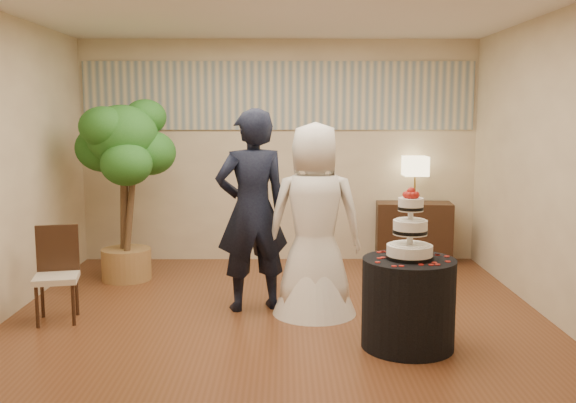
{
  "coord_description": "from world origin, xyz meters",
  "views": [
    {
      "loc": [
        0.06,
        -5.66,
        1.9
      ],
      "look_at": [
        0.1,
        0.4,
        1.05
      ],
      "focal_mm": 40.0,
      "sensor_mm": 36.0,
      "label": 1
    }
  ],
  "objects_px": {
    "cake_table": "(408,303)",
    "console": "(413,233)",
    "wedding_cake": "(410,223)",
    "groom": "(252,211)",
    "side_chair": "(56,275)",
    "table_lamp": "(415,180)",
    "ficus_tree": "(124,189)",
    "bride": "(315,219)"
  },
  "relations": [
    {
      "from": "cake_table",
      "to": "console",
      "type": "distance_m",
      "value": 2.99
    },
    {
      "from": "wedding_cake",
      "to": "groom",
      "type": "bearing_deg",
      "value": 141.79
    },
    {
      "from": "console",
      "to": "side_chair",
      "type": "distance_m",
      "value": 4.33
    },
    {
      "from": "table_lamp",
      "to": "side_chair",
      "type": "bearing_deg",
      "value": -148.56
    },
    {
      "from": "wedding_cake",
      "to": "side_chair",
      "type": "bearing_deg",
      "value": 167.89
    },
    {
      "from": "console",
      "to": "side_chair",
      "type": "height_order",
      "value": "side_chair"
    },
    {
      "from": "ficus_tree",
      "to": "table_lamp",
      "type": "bearing_deg",
      "value": 12.88
    },
    {
      "from": "groom",
      "to": "wedding_cake",
      "type": "relative_size",
      "value": 3.35
    },
    {
      "from": "groom",
      "to": "bride",
      "type": "relative_size",
      "value": 1.07
    },
    {
      "from": "table_lamp",
      "to": "ficus_tree",
      "type": "distance_m",
      "value": 3.52
    },
    {
      "from": "table_lamp",
      "to": "side_chair",
      "type": "height_order",
      "value": "table_lamp"
    },
    {
      "from": "groom",
      "to": "side_chair",
      "type": "height_order",
      "value": "groom"
    },
    {
      "from": "groom",
      "to": "table_lamp",
      "type": "height_order",
      "value": "groom"
    },
    {
      "from": "cake_table",
      "to": "side_chair",
      "type": "distance_m",
      "value": 3.14
    },
    {
      "from": "cake_table",
      "to": "ficus_tree",
      "type": "relative_size",
      "value": 0.36
    },
    {
      "from": "wedding_cake",
      "to": "console",
      "type": "relative_size",
      "value": 0.62
    },
    {
      "from": "bride",
      "to": "console",
      "type": "distance_m",
      "value": 2.49
    },
    {
      "from": "wedding_cake",
      "to": "console",
      "type": "xyz_separation_m",
      "value": [
        0.63,
        2.92,
        -0.63
      ]
    },
    {
      "from": "ficus_tree",
      "to": "side_chair",
      "type": "xyz_separation_m",
      "value": [
        -0.27,
        -1.48,
        -0.61
      ]
    },
    {
      "from": "bride",
      "to": "wedding_cake",
      "type": "height_order",
      "value": "bride"
    },
    {
      "from": "table_lamp",
      "to": "ficus_tree",
      "type": "bearing_deg",
      "value": -167.12
    },
    {
      "from": "console",
      "to": "side_chair",
      "type": "relative_size",
      "value": 1.07
    },
    {
      "from": "groom",
      "to": "ficus_tree",
      "type": "xyz_separation_m",
      "value": [
        -1.49,
        1.11,
        0.08
      ]
    },
    {
      "from": "wedding_cake",
      "to": "ficus_tree",
      "type": "height_order",
      "value": "ficus_tree"
    },
    {
      "from": "groom",
      "to": "cake_table",
      "type": "bearing_deg",
      "value": 124.68
    },
    {
      "from": "console",
      "to": "table_lamp",
      "type": "height_order",
      "value": "table_lamp"
    },
    {
      "from": "side_chair",
      "to": "console",
      "type": "bearing_deg",
      "value": 19.44
    },
    {
      "from": "cake_table",
      "to": "wedding_cake",
      "type": "relative_size",
      "value": 1.3
    },
    {
      "from": "console",
      "to": "bride",
      "type": "bearing_deg",
      "value": -118.93
    },
    {
      "from": "wedding_cake",
      "to": "console",
      "type": "distance_m",
      "value": 3.05
    },
    {
      "from": "cake_table",
      "to": "console",
      "type": "xyz_separation_m",
      "value": [
        0.63,
        2.92,
        0.02
      ]
    },
    {
      "from": "cake_table",
      "to": "table_lamp",
      "type": "distance_m",
      "value": 3.07
    },
    {
      "from": "cake_table",
      "to": "table_lamp",
      "type": "bearing_deg",
      "value": 77.84
    },
    {
      "from": "groom",
      "to": "ficus_tree",
      "type": "height_order",
      "value": "ficus_tree"
    },
    {
      "from": "cake_table",
      "to": "side_chair",
      "type": "height_order",
      "value": "side_chair"
    },
    {
      "from": "wedding_cake",
      "to": "ficus_tree",
      "type": "relative_size",
      "value": 0.28
    },
    {
      "from": "bride",
      "to": "ficus_tree",
      "type": "distance_m",
      "value": 2.43
    },
    {
      "from": "groom",
      "to": "ficus_tree",
      "type": "bearing_deg",
      "value": -53.66
    },
    {
      "from": "console",
      "to": "table_lamp",
      "type": "bearing_deg",
      "value": 0.0
    },
    {
      "from": "ficus_tree",
      "to": "groom",
      "type": "bearing_deg",
      "value": -36.54
    },
    {
      "from": "wedding_cake",
      "to": "ficus_tree",
      "type": "distance_m",
      "value": 3.52
    },
    {
      "from": "wedding_cake",
      "to": "side_chair",
      "type": "relative_size",
      "value": 0.67
    }
  ]
}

